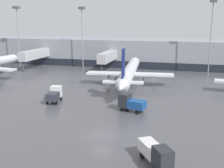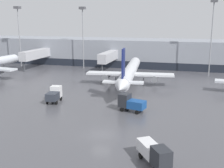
{
  "view_description": "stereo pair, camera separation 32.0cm",
  "coord_description": "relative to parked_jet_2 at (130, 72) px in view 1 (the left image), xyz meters",
  "views": [
    {
      "loc": [
        10.94,
        -34.59,
        15.46
      ],
      "look_at": [
        -3.48,
        18.04,
        3.0
      ],
      "focal_mm": 45.0,
      "sensor_mm": 36.0,
      "label": 1
    },
    {
      "loc": [
        11.25,
        -34.5,
        15.46
      ],
      "look_at": [
        -3.48,
        18.04,
        3.0
      ],
      "focal_mm": 45.0,
      "sensor_mm": 36.0,
      "label": 2
    }
  ],
  "objects": [
    {
      "name": "apron_light_mast_0",
      "position": [
        -19.76,
        19.94,
        12.04
      ],
      "size": [
        1.8,
        1.8,
        19.56
      ],
      "color": "gray",
      "rests_on": "ground_plane"
    },
    {
      "name": "service_truck_1",
      "position": [
        4.4,
        -19.75,
        -1.69
      ],
      "size": [
        4.95,
        3.09,
        2.99
      ],
      "rotation": [
        0.0,
        0.0,
        2.89
      ],
      "color": "#19478C",
      "rests_on": "ground_plane"
    },
    {
      "name": "apron_light_mast_1",
      "position": [
        -41.6,
        17.62,
        12.24
      ],
      "size": [
        1.8,
        1.8,
        19.86
      ],
      "color": "gray",
      "rests_on": "ground_plane"
    },
    {
      "name": "service_truck_2",
      "position": [
        -10.93,
        -18.15,
        -1.71
      ],
      "size": [
        2.54,
        4.57,
        2.91
      ],
      "rotation": [
        0.0,
        0.0,
        1.71
      ],
      "color": "#2D333D",
      "rests_on": "ground_plane"
    },
    {
      "name": "ground_plane",
      "position": [
        2.58,
        -30.85,
        -3.26
      ],
      "size": [
        320.0,
        320.0,
        0.0
      ],
      "primitive_type": "plane",
      "color": "#4C4C51"
    },
    {
      "name": "service_truck_0",
      "position": [
        10.72,
        -37.36,
        -1.76
      ],
      "size": [
        4.45,
        5.56,
        2.7
      ],
      "rotation": [
        0.0,
        0.0,
        5.3
      ],
      "color": "silver",
      "rests_on": "ground_plane"
    },
    {
      "name": "terminal_building",
      "position": [
        2.35,
        31.0,
        1.23
      ],
      "size": [
        160.0,
        31.09,
        9.0
      ],
      "color": "gray",
      "rests_on": "ground_plane"
    },
    {
      "name": "parked_jet_2",
      "position": [
        0.0,
        0.0,
        0.0
      ],
      "size": [
        21.24,
        38.01,
        10.17
      ],
      "rotation": [
        0.0,
        0.0,
        1.68
      ],
      "color": "silver",
      "rests_on": "ground_plane"
    },
    {
      "name": "apron_light_mast_3",
      "position": [
        19.15,
        17.39,
        13.0
      ],
      "size": [
        1.8,
        1.8,
        20.98
      ],
      "color": "gray",
      "rests_on": "ground_plane"
    }
  ]
}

